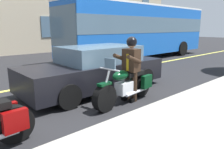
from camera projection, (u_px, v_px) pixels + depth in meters
The scene contains 6 objects.
ground_plane at pixel (103, 91), 6.70m from camera, with size 80.00×80.00×0.00m, color black.
lane_center_stripe at pixel (70, 79), 8.15m from camera, with size 60.00×0.16×0.01m, color #E5DB4C.
motorcycle_main at pixel (126, 86), 5.59m from camera, with size 2.22×0.76×1.26m.
rider_main at pixel (131, 63), 5.60m from camera, with size 0.67×0.60×1.74m.
bus_far at pixel (140, 29), 13.40m from camera, with size 11.05×2.70×3.30m.
car_silver at pixel (96, 69), 6.66m from camera, with size 4.60×1.92×1.40m.
Camera 1 is at (4.07, 4.98, 1.97)m, focal length 33.79 mm.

